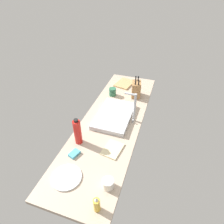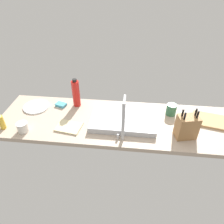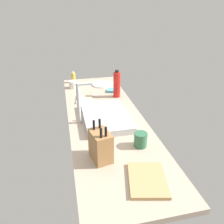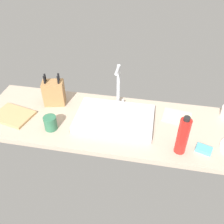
{
  "view_description": "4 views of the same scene",
  "coord_description": "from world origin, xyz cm",
  "px_view_note": "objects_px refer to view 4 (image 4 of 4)",
  "views": [
    {
      "loc": [
        137.86,
        45.32,
        127.29
      ],
      "look_at": [
        -1.44,
        -0.7,
        12.61
      ],
      "focal_mm": 30.17,
      "sensor_mm": 36.0,
      "label": 1
    },
    {
      "loc": [
        -10.49,
        133.17,
        110.98
      ],
      "look_at": [
        4.41,
        -2.75,
        10.04
      ],
      "focal_mm": 33.81,
      "sensor_mm": 36.0,
      "label": 2
    },
    {
      "loc": [
        -156.96,
        29.84,
        88.44
      ],
      "look_at": [
        -6.19,
        -4.18,
        10.11
      ],
      "focal_mm": 36.4,
      "sensor_mm": 36.0,
      "label": 3
    },
    {
      "loc": [
        17.18,
        -125.36,
        114.48
      ],
      "look_at": [
        -7.26,
        3.84,
        8.53
      ],
      "focal_mm": 40.16,
      "sensor_mm": 36.0,
      "label": 4
    }
  ],
  "objects_px": {
    "dish_towel": "(177,117)",
    "sink_basin": "(115,118)",
    "water_bottle": "(183,136)",
    "ceramic_cup": "(50,123)",
    "dish_sponge": "(204,149)",
    "cutting_board": "(13,115)",
    "faucet": "(118,84)",
    "knife_block": "(54,93)"
  },
  "relations": [
    {
      "from": "dish_towel",
      "to": "sink_basin",
      "type": "bearing_deg",
      "value": -164.23
    },
    {
      "from": "water_bottle",
      "to": "ceramic_cup",
      "type": "height_order",
      "value": "water_bottle"
    },
    {
      "from": "dish_sponge",
      "to": "cutting_board",
      "type": "bearing_deg",
      "value": 176.2
    },
    {
      "from": "water_bottle",
      "to": "dish_sponge",
      "type": "distance_m",
      "value": 0.18
    },
    {
      "from": "sink_basin",
      "to": "ceramic_cup",
      "type": "relative_size",
      "value": 5.46
    },
    {
      "from": "cutting_board",
      "to": "dish_towel",
      "type": "distance_m",
      "value": 1.13
    },
    {
      "from": "sink_basin",
      "to": "faucet",
      "type": "distance_m",
      "value": 0.25
    },
    {
      "from": "cutting_board",
      "to": "sink_basin",
      "type": "bearing_deg",
      "value": 6.73
    },
    {
      "from": "cutting_board",
      "to": "ceramic_cup",
      "type": "relative_size",
      "value": 2.71
    },
    {
      "from": "knife_block",
      "to": "water_bottle",
      "type": "relative_size",
      "value": 0.91
    },
    {
      "from": "faucet",
      "to": "knife_block",
      "type": "distance_m",
      "value": 0.47
    },
    {
      "from": "cutting_board",
      "to": "ceramic_cup",
      "type": "height_order",
      "value": "ceramic_cup"
    },
    {
      "from": "faucet",
      "to": "dish_sponge",
      "type": "relative_size",
      "value": 3.53
    },
    {
      "from": "dish_towel",
      "to": "ceramic_cup",
      "type": "height_order",
      "value": "ceramic_cup"
    },
    {
      "from": "faucet",
      "to": "knife_block",
      "type": "bearing_deg",
      "value": -171.22
    },
    {
      "from": "ceramic_cup",
      "to": "dish_sponge",
      "type": "distance_m",
      "value": 0.96
    },
    {
      "from": "cutting_board",
      "to": "dish_towel",
      "type": "bearing_deg",
      "value": 10.17
    },
    {
      "from": "cutting_board",
      "to": "water_bottle",
      "type": "xyz_separation_m",
      "value": [
        1.12,
        -0.11,
        0.11
      ]
    },
    {
      "from": "knife_block",
      "to": "dish_towel",
      "type": "bearing_deg",
      "value": -12.85
    },
    {
      "from": "cutting_board",
      "to": "dish_sponge",
      "type": "xyz_separation_m",
      "value": [
        1.26,
        -0.08,
        0.0
      ]
    },
    {
      "from": "sink_basin",
      "to": "cutting_board",
      "type": "xyz_separation_m",
      "value": [
        -0.7,
        -0.08,
        -0.01
      ]
    },
    {
      "from": "faucet",
      "to": "cutting_board",
      "type": "distance_m",
      "value": 0.76
    },
    {
      "from": "dish_towel",
      "to": "water_bottle",
      "type": "bearing_deg",
      "value": -88.34
    },
    {
      "from": "ceramic_cup",
      "to": "water_bottle",
      "type": "bearing_deg",
      "value": -3.18
    },
    {
      "from": "ceramic_cup",
      "to": "cutting_board",
      "type": "bearing_deg",
      "value": 167.81
    },
    {
      "from": "faucet",
      "to": "water_bottle",
      "type": "bearing_deg",
      "value": -41.52
    },
    {
      "from": "cutting_board",
      "to": "dish_sponge",
      "type": "bearing_deg",
      "value": -3.8
    },
    {
      "from": "sink_basin",
      "to": "knife_block",
      "type": "relative_size",
      "value": 2.16
    },
    {
      "from": "sink_basin",
      "to": "dish_sponge",
      "type": "xyz_separation_m",
      "value": [
        0.57,
        -0.17,
        -0.01
      ]
    },
    {
      "from": "ceramic_cup",
      "to": "faucet",
      "type": "bearing_deg",
      "value": 41.32
    },
    {
      "from": "dish_towel",
      "to": "dish_sponge",
      "type": "relative_size",
      "value": 2.11
    },
    {
      "from": "sink_basin",
      "to": "cutting_board",
      "type": "bearing_deg",
      "value": -173.27
    },
    {
      "from": "dish_sponge",
      "to": "ceramic_cup",
      "type": "bearing_deg",
      "value": 178.91
    },
    {
      "from": "ceramic_cup",
      "to": "knife_block",
      "type": "bearing_deg",
      "value": 105.08
    },
    {
      "from": "faucet",
      "to": "dish_sponge",
      "type": "bearing_deg",
      "value": -31.78
    },
    {
      "from": "cutting_board",
      "to": "water_bottle",
      "type": "bearing_deg",
      "value": -5.66
    },
    {
      "from": "water_bottle",
      "to": "sink_basin",
      "type": "bearing_deg",
      "value": 155.51
    },
    {
      "from": "water_bottle",
      "to": "ceramic_cup",
      "type": "bearing_deg",
      "value": 176.82
    },
    {
      "from": "faucet",
      "to": "sink_basin",
      "type": "bearing_deg",
      "value": -87.37
    },
    {
      "from": "knife_block",
      "to": "dish_sponge",
      "type": "bearing_deg",
      "value": -28.18
    },
    {
      "from": "sink_basin",
      "to": "ceramic_cup",
      "type": "height_order",
      "value": "ceramic_cup"
    },
    {
      "from": "knife_block",
      "to": "dish_sponge",
      "type": "distance_m",
      "value": 1.07
    }
  ]
}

